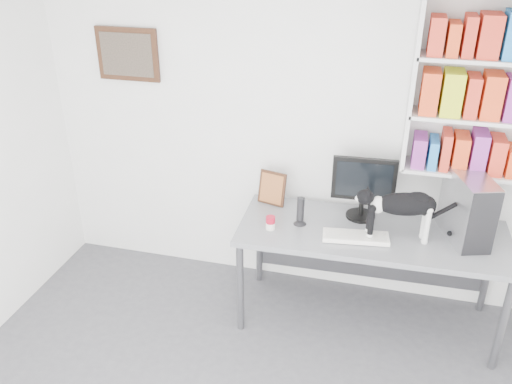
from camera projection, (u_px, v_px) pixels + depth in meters
room at (200, 280)px, 2.56m from camera, size 4.01×4.01×2.70m
bookshelf at (490, 89)px, 3.60m from camera, size 1.03×0.28×1.24m
wall_art at (128, 54)px, 4.29m from camera, size 0.52×0.04×0.42m
desk at (367, 277)px, 4.16m from camera, size 1.98×0.82×0.82m
monitor at (363, 188)px, 4.05m from camera, size 0.48×0.25×0.50m
keyboard at (356, 237)px, 3.87m from camera, size 0.49×0.24×0.04m
pc_tower at (468, 207)px, 3.79m from camera, size 0.35×0.53×0.48m
speaker at (300, 211)px, 4.01m from camera, size 0.11×0.11×0.23m
leaning_print at (272, 188)px, 4.30m from camera, size 0.24×0.14×0.28m
soup_can at (270, 223)px, 3.98m from camera, size 0.07×0.07×0.10m
cat at (401, 216)px, 3.78m from camera, size 0.65×0.29×0.39m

